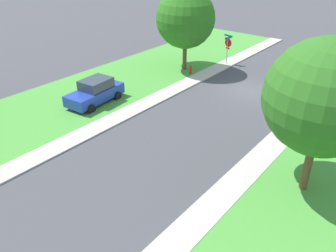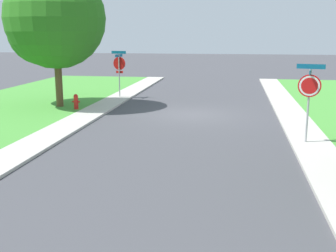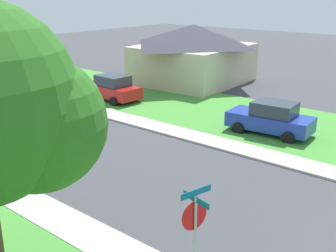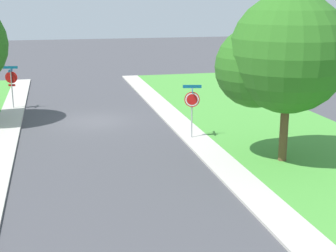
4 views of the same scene
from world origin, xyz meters
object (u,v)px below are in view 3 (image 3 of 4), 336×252
stop_sign_far_corner (195,222)px  house_right_setback (193,53)px  car_silver_near_corner (33,67)px  car_red_driveway_right (112,88)px  car_blue_kerbside_mid (271,118)px

stop_sign_far_corner → house_right_setback: size_ratio=0.29×
stop_sign_far_corner → car_silver_near_corner: bearing=64.1°
stop_sign_far_corner → car_red_driveway_right: stop_sign_far_corner is taller
car_silver_near_corner → house_right_setback: bearing=-58.6°
car_blue_kerbside_mid → car_silver_near_corner: size_ratio=0.98×
stop_sign_far_corner → car_red_driveway_right: (11.72, 15.46, -1.01)m
car_red_driveway_right → house_right_setback: house_right_setback is taller
car_red_driveway_right → car_silver_near_corner: bearing=84.3°
car_blue_kerbside_mid → house_right_setback: (7.83, 10.75, 1.50)m
car_silver_near_corner → house_right_setback: house_right_setback is taller
stop_sign_far_corner → car_blue_kerbside_mid: bearing=18.2°
car_red_driveway_right → car_blue_kerbside_mid: size_ratio=0.99×
car_red_driveway_right → stop_sign_far_corner: bearing=-127.2°
car_blue_kerbside_mid → house_right_setback: bearing=53.9°
stop_sign_far_corner → house_right_setback: bearing=36.4°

